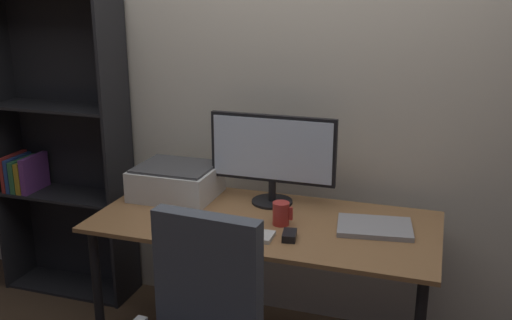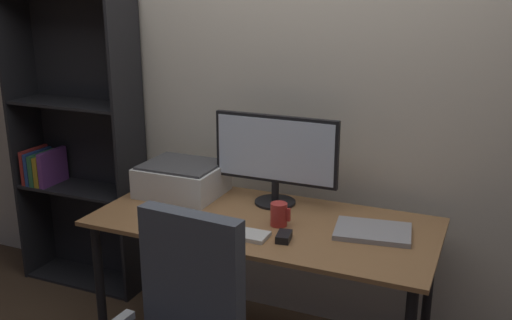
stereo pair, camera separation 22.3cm
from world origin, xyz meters
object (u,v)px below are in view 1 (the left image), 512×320
object	(u,v)px
keyboard	(240,233)
mouse	(289,236)
laptop	(375,227)
printer	(176,181)
monitor	(272,153)
coffee_mug	(281,213)
bookshelf	(61,152)
desk	(265,237)

from	to	relation	value
keyboard	mouse	xyz separation A→B (m)	(0.21, 0.03, 0.01)
laptop	printer	bearing A→B (deg)	165.33
monitor	coffee_mug	size ratio (longest dim) A/B	5.93
printer	bookshelf	bearing A→B (deg)	166.47
printer	monitor	bearing A→B (deg)	6.79
coffee_mug	printer	distance (m)	0.63
laptop	printer	xyz separation A→B (m)	(-1.00, 0.11, 0.07)
desk	mouse	bearing A→B (deg)	-46.15
desk	bookshelf	distance (m)	1.41
desk	keyboard	world-z (taller)	keyboard
desk	laptop	bearing A→B (deg)	5.30
printer	bookshelf	xyz separation A→B (m)	(-0.83, 0.20, 0.02)
laptop	coffee_mug	bearing A→B (deg)	-177.88
laptop	mouse	bearing A→B (deg)	-155.18
desk	laptop	world-z (taller)	laptop
desk	coffee_mug	world-z (taller)	coffee_mug
mouse	coffee_mug	xyz separation A→B (m)	(-0.08, 0.14, 0.04)
keyboard	coffee_mug	distance (m)	0.22
monitor	coffee_mug	world-z (taller)	monitor
desk	bookshelf	world-z (taller)	bookshelf
mouse	coffee_mug	world-z (taller)	coffee_mug
coffee_mug	monitor	bearing A→B (deg)	115.34
mouse	printer	distance (m)	0.75
monitor	printer	xyz separation A→B (m)	(-0.49, -0.06, -0.17)
printer	mouse	bearing A→B (deg)	-25.66
mouse	printer	world-z (taller)	printer
laptop	bookshelf	bearing A→B (deg)	162.05
mouse	printer	bearing A→B (deg)	145.16
monitor	keyboard	bearing A→B (deg)	-92.61
coffee_mug	printer	size ratio (longest dim) A/B	0.26
coffee_mug	desk	bearing A→B (deg)	161.28
monitor	keyboard	size ratio (longest dim) A/B	2.13
mouse	bookshelf	world-z (taller)	bookshelf
keyboard	coffee_mug	xyz separation A→B (m)	(0.13, 0.17, 0.04)
coffee_mug	laptop	bearing A→B (deg)	10.42
printer	desk	bearing A→B (deg)	-16.97
printer	coffee_mug	bearing A→B (deg)	-17.22
monitor	laptop	world-z (taller)	monitor
laptop	bookshelf	distance (m)	1.86
desk	mouse	size ratio (longest dim) A/B	16.16
laptop	bookshelf	xyz separation A→B (m)	(-1.84, 0.31, 0.09)
keyboard	coffee_mug	world-z (taller)	coffee_mug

